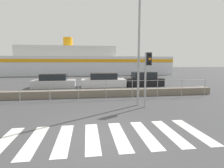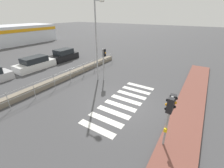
{
  "view_description": "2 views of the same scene",
  "coord_description": "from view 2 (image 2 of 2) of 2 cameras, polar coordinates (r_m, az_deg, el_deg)",
  "views": [
    {
      "loc": [
        -0.35,
        -5.5,
        2.44
      ],
      "look_at": [
        0.74,
        2.0,
        1.5
      ],
      "focal_mm": 28.0,
      "sensor_mm": 36.0,
      "label": 1
    },
    {
      "loc": [
        -7.92,
        -4.18,
        5.82
      ],
      "look_at": [
        0.32,
        1.0,
        1.2
      ],
      "focal_mm": 24.0,
      "sensor_mm": 36.0,
      "label": 2
    }
  ],
  "objects": [
    {
      "name": "harbor_fence",
      "position": [
        13.76,
        -18.33,
        2.79
      ],
      "size": [
        16.27,
        0.04,
        1.27
      ],
      "color": "#9EA0A3",
      "rests_on": "ground_plane"
    },
    {
      "name": "streetlamp",
      "position": [
        13.28,
        -5.58,
        18.14
      ],
      "size": [
        0.32,
        0.97,
        6.86
      ],
      "color": "#9EA0A3",
      "rests_on": "ground_plane"
    },
    {
      "name": "crosswalk",
      "position": [
        10.86,
        4.29,
        -7.07
      ],
      "size": [
        6.75,
        2.4,
        0.01
      ],
      "color": "silver",
      "rests_on": "ground_plane"
    },
    {
      "name": "parked_car_white",
      "position": [
        19.38,
        -27.23,
        6.91
      ],
      "size": [
        4.39,
        1.79,
        1.38
      ],
      "color": "silver",
      "rests_on": "ground_plane"
    },
    {
      "name": "seawall",
      "position": [
        14.62,
        -20.26,
        1.38
      ],
      "size": [
        18.03,
        0.55,
        0.51
      ],
      "color": "slate",
      "rests_on": "ground_plane"
    },
    {
      "name": "sidewalk_brick",
      "position": [
        9.79,
        25.85,
        -13.65
      ],
      "size": [
        24.0,
        1.8,
        0.12
      ],
      "color": "brown",
      "rests_on": "ground_plane"
    },
    {
      "name": "traffic_light_far",
      "position": [
        13.73,
        -3.12,
        9.96
      ],
      "size": [
        0.34,
        0.32,
        2.96
      ],
      "color": "#9EA0A3",
      "rests_on": "ground_plane"
    },
    {
      "name": "ground_plane",
      "position": [
        10.68,
        3.67,
        -7.68
      ],
      "size": [
        160.0,
        160.0,
        0.0
      ],
      "primitive_type": "plane",
      "color": "#424244"
    },
    {
      "name": "parked_car_black",
      "position": [
        21.72,
        -17.82,
        10.36
      ],
      "size": [
        3.81,
        1.83,
        1.46
      ],
      "color": "black",
      "rests_on": "ground_plane"
    },
    {
      "name": "traffic_light_near",
      "position": [
        6.88,
        21.22,
        -8.82
      ],
      "size": [
        0.58,
        0.41,
        2.75
      ],
      "color": "#9EA0A3",
      "rests_on": "ground_plane"
    }
  ]
}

